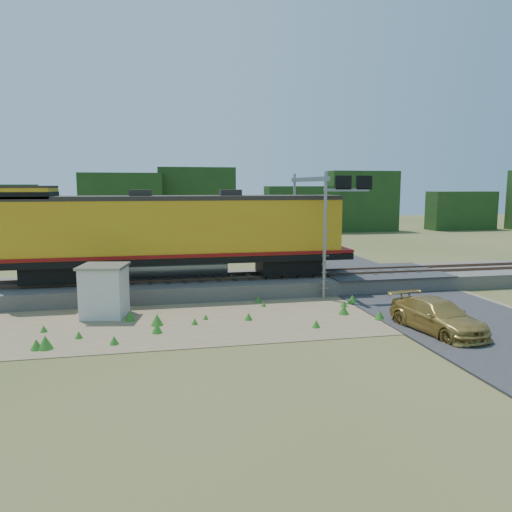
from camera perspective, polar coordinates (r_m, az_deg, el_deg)
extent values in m
plane|color=#475123|center=(22.64, 4.34, -6.99)|extent=(140.00, 140.00, 0.00)
cube|color=slate|center=(28.21, 0.94, -3.12)|extent=(70.00, 5.00, 0.80)
cube|color=brown|center=(27.43, 1.27, -2.42)|extent=(70.00, 0.10, 0.16)
cube|color=brown|center=(28.81, 0.62, -1.92)|extent=(70.00, 0.10, 0.16)
cube|color=#8C7754|center=(22.65, -0.92, -6.92)|extent=(26.00, 8.00, 0.03)
cube|color=#38383A|center=(30.44, 13.90, -1.71)|extent=(7.00, 5.20, 0.06)
cube|color=#38383A|center=(45.33, 5.07, 0.63)|extent=(7.00, 24.00, 0.08)
cube|color=#1B3A15|center=(59.36, -5.97, 5.48)|extent=(36.00, 3.00, 6.50)
cube|color=#1B3A15|center=(74.95, 26.22, 5.04)|extent=(50.00, 3.00, 6.00)
cube|color=black|center=(27.76, -21.66, -1.81)|extent=(3.42, 2.19, 0.86)
cube|color=black|center=(28.38, 3.74, -1.05)|extent=(3.42, 2.19, 0.86)
cube|color=black|center=(27.29, -8.84, -0.22)|extent=(19.02, 2.85, 0.34)
cylinder|color=gray|center=(27.36, -8.82, -1.16)|extent=(5.23, 1.14, 1.14)
cube|color=gold|center=(27.11, -8.92, 3.23)|extent=(17.59, 2.76, 2.95)
cube|color=maroon|center=(27.25, -8.86, 0.38)|extent=(19.02, 2.90, 0.17)
cube|color=#28231E|center=(27.02, -8.99, 6.58)|extent=(17.59, 2.81, 0.23)
cube|color=gold|center=(27.64, -24.64, 6.44)|extent=(2.47, 2.76, 0.67)
cube|color=#28231E|center=(27.64, -24.69, 7.21)|extent=(2.47, 2.81, 0.11)
cube|color=black|center=(27.64, -24.64, 6.34)|extent=(2.52, 2.81, 0.33)
cube|color=maroon|center=(28.10, -27.22, 1.92)|extent=(0.10, 1.90, 1.14)
cube|color=#28231E|center=(26.99, -13.07, 6.94)|extent=(1.14, 0.95, 0.43)
cube|color=#28231E|center=(27.32, -2.97, 7.14)|extent=(1.14, 0.95, 0.43)
cube|color=silver|center=(23.47, -16.93, -3.95)|extent=(2.12, 2.12, 2.26)
cube|color=gray|center=(23.26, -17.05, -1.11)|extent=(2.33, 2.33, 0.11)
cylinder|color=gray|center=(25.83, 7.86, 2.26)|extent=(0.17, 0.17, 6.59)
cylinder|color=gray|center=(31.13, 4.38, 3.29)|extent=(0.17, 0.17, 6.59)
cube|color=gray|center=(28.35, 6.04, 8.70)|extent=(0.24, 6.20, 0.24)
cube|color=gray|center=(26.11, 10.31, 7.43)|extent=(2.45, 0.14, 0.14)
cube|color=black|center=(26.03, 9.94, 8.27)|extent=(0.85, 0.14, 0.71)
cube|color=black|center=(26.47, 12.24, 8.20)|extent=(0.85, 0.14, 0.71)
imported|color=#B49042|center=(21.44, 20.05, -6.49)|extent=(2.59, 4.82, 1.33)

